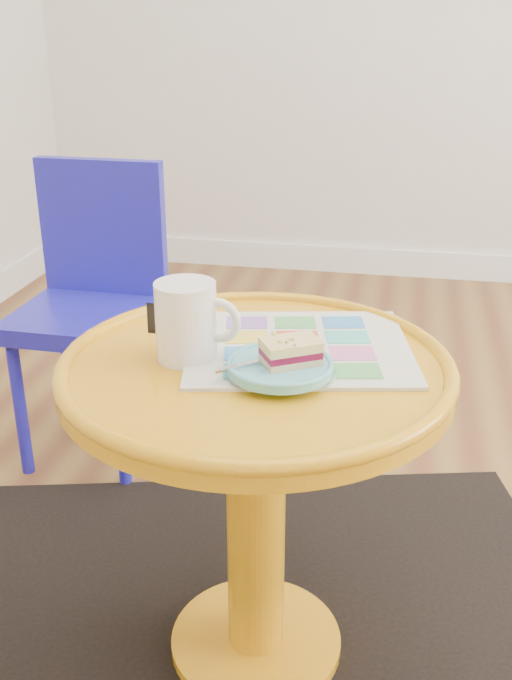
% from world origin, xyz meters
% --- Properties ---
extents(room_walls, '(4.00, 4.00, 4.00)m').
position_xyz_m(room_walls, '(-0.99, 0.99, 0.06)').
color(room_walls, silver).
rests_on(room_walls, ground).
extents(rug, '(1.53, 1.39, 0.01)m').
position_xyz_m(rug, '(-0.58, -0.31, 0.00)').
color(rug, black).
rests_on(rug, ground).
extents(side_table, '(0.62, 0.62, 0.59)m').
position_xyz_m(side_table, '(-0.58, -0.31, 0.42)').
color(side_table, orange).
rests_on(side_table, ground).
extents(chair, '(0.34, 0.34, 0.76)m').
position_xyz_m(chair, '(-1.14, 0.35, 0.44)').
color(chair, '#1F1BB5').
rests_on(chair, ground).
extents(newspaper, '(0.42, 0.37, 0.01)m').
position_xyz_m(newspaper, '(-0.53, -0.24, 0.59)').
color(newspaper, silver).
rests_on(newspaper, side_table).
extents(mug, '(0.14, 0.10, 0.13)m').
position_xyz_m(mug, '(-0.69, -0.31, 0.66)').
color(mug, white).
rests_on(mug, side_table).
extents(plate, '(0.16, 0.16, 0.02)m').
position_xyz_m(plate, '(-0.54, -0.35, 0.61)').
color(plate, '#5FBCC9').
rests_on(plate, newspaper).
extents(cake_slice, '(0.10, 0.09, 0.04)m').
position_xyz_m(cake_slice, '(-0.52, -0.35, 0.63)').
color(cake_slice, '#D3BC8C').
rests_on(cake_slice, plate).
extents(fork, '(0.12, 0.10, 0.00)m').
position_xyz_m(fork, '(-0.57, -0.35, 0.62)').
color(fork, silver).
rests_on(fork, plate).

